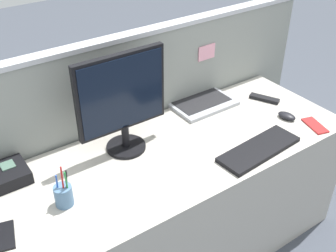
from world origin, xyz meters
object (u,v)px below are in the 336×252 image
Objects in this scene: computer_mouse_right_hand at (287,116)px; cell_phone_black_slab at (4,236)px; cell_phone_red_case at (315,125)px; pen_cup at (64,195)px; laptop at (196,91)px; keyboard_main at (259,149)px; desk_phone at (3,175)px; tv_remote at (264,99)px; desktop_monitor at (122,99)px.

computer_mouse_right_hand reaches higher than cell_phone_black_slab.
cell_phone_black_slab is at bearing -170.52° from cell_phone_red_case.
cell_phone_red_case is at bearing 8.01° from cell_phone_black_slab.
cell_phone_red_case is at bearing -9.12° from pen_cup.
laptop reaches higher than computer_mouse_right_hand.
computer_mouse_right_hand is at bearing -3.33° from pen_cup.
keyboard_main is 3.06× the size of cell_phone_black_slab.
laptop is 1.89× the size of pen_cup.
tv_remote is (1.45, -0.15, -0.02)m from desk_phone.
pen_cup is (-0.40, -0.20, -0.22)m from desktop_monitor.
tv_remote reaches higher than cell_phone_red_case.
desktop_monitor is at bearing 33.98° from cell_phone_black_slab.
laptop is at bearing 4.18° from desk_phone.
cell_phone_black_slab is at bearing 167.10° from computer_mouse_right_hand.
laptop is at bearing 136.95° from cell_phone_red_case.
computer_mouse_right_hand is at bearing -17.83° from desktop_monitor.
desk_phone is at bearing 147.51° from tv_remote.
computer_mouse_right_hand is at bearing 131.01° from cell_phone_red_case.
desktop_monitor reaches higher than pen_cup.
cell_phone_red_case is (0.40, -0.01, -0.01)m from keyboard_main.
laptop is 0.57m from keyboard_main.
laptop is 2.30× the size of cell_phone_red_case.
cell_phone_red_case is 0.89× the size of tv_remote.
cell_phone_black_slab is (-0.65, -0.23, -0.27)m from desktop_monitor.
computer_mouse_right_hand is (1.40, -0.35, -0.02)m from desk_phone.
tv_remote is (0.38, 0.33, -0.00)m from keyboard_main.
laptop is 0.40m from tv_remote.
desktop_monitor reaches higher than tv_remote.
cell_phone_red_case is (1.47, -0.49, -0.03)m from desk_phone.
desktop_monitor is 1.40× the size of laptop.
pen_cup is (0.16, -0.28, 0.01)m from desk_phone.
tv_remote reaches higher than cell_phone_black_slab.
computer_mouse_right_hand is 0.21m from tv_remote.
laptop is 1.28m from cell_phone_black_slab.
laptop reaches higher than pen_cup.
laptop reaches higher than cell_phone_black_slab.
desk_phone reaches higher than computer_mouse_right_hand.
tv_remote is at bearing 20.73° from cell_phone_black_slab.
desktop_monitor is 3.39× the size of cell_phone_black_slab.
keyboard_main is at bearing -12.22° from pen_cup.
pen_cup is (-0.96, -0.36, -0.01)m from laptop.
pen_cup is at bearing 159.33° from tv_remote.
computer_mouse_right_hand is at bearing -14.21° from desk_phone.
tv_remote is at bearing 66.12° from computer_mouse_right_hand.
computer_mouse_right_hand is at bearing -129.19° from tv_remote.
laptop reaches higher than desk_phone.
pen_cup is at bearing 163.55° from keyboard_main.
pen_cup is 0.26m from cell_phone_black_slab.
desk_phone is 1.94× the size of computer_mouse_right_hand.
computer_mouse_right_hand reaches higher than keyboard_main.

